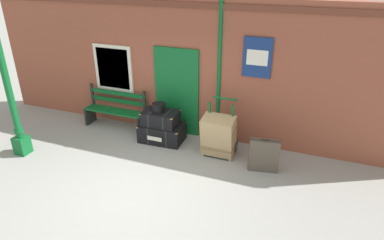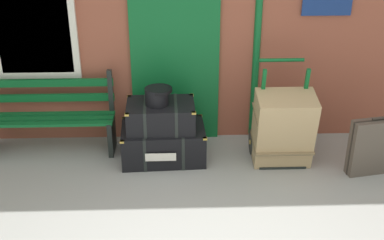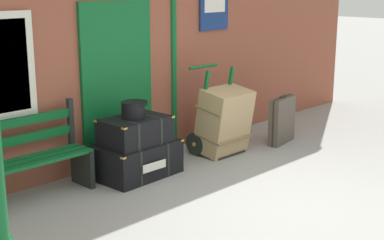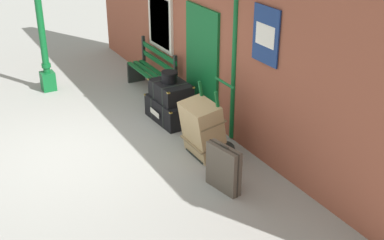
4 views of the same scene
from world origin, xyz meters
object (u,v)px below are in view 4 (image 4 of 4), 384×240
large_brown_trunk (203,129)px  suitcase_charcoal (223,168)px  steamer_trunk_middle (171,91)px  porters_trolley (212,138)px  lamp_post (43,43)px  steamer_trunk_base (172,110)px  platform_bench (153,72)px  round_hatbox (169,76)px

large_brown_trunk → suitcase_charcoal: 1.05m
steamer_trunk_middle → porters_trolley: porters_trolley is taller
lamp_post → steamer_trunk_base: size_ratio=2.67×
platform_bench → suitcase_charcoal: (3.85, -0.69, -0.10)m
lamp_post → large_brown_trunk: (4.04, 1.46, -0.57)m
porters_trolley → round_hatbox: bearing=-179.0°
steamer_trunk_middle → round_hatbox: size_ratio=2.57×
platform_bench → suitcase_charcoal: bearing=-10.1°
steamer_trunk_base → steamer_trunk_middle: (-0.02, -0.01, 0.37)m
platform_bench → steamer_trunk_base: 1.46m
steamer_trunk_base → steamer_trunk_middle: size_ratio=1.26×
steamer_trunk_base → steamer_trunk_middle: bearing=-157.8°
steamer_trunk_middle → platform_bench: bearing=168.7°
steamer_trunk_middle → round_hatbox: (-0.03, -0.01, 0.28)m
steamer_trunk_middle → porters_trolley: bearing=0.4°
steamer_trunk_middle → large_brown_trunk: 1.46m
steamer_trunk_middle → suitcase_charcoal: 2.51m
lamp_post → platform_bench: 2.32m
steamer_trunk_base → suitcase_charcoal: bearing=-9.7°
lamp_post → porters_trolley: bearing=22.0°
porters_trolley → large_brown_trunk: (0.00, -0.17, 0.20)m
platform_bench → large_brown_trunk: 2.87m
platform_bench → steamer_trunk_base: platform_bench is taller
platform_bench → large_brown_trunk: (2.84, -0.44, 0.02)m
lamp_post → steamer_trunk_base: 3.19m
large_brown_trunk → platform_bench: bearing=171.2°
steamer_trunk_base → large_brown_trunk: size_ratio=1.11×
steamer_trunk_base → suitcase_charcoal: size_ratio=1.44×
lamp_post → suitcase_charcoal: bearing=13.5°
round_hatbox → suitcase_charcoal: bearing=-8.9°
suitcase_charcoal → lamp_post: bearing=-166.5°
platform_bench → round_hatbox: 1.45m
lamp_post → large_brown_trunk: 4.33m
suitcase_charcoal → steamer_trunk_base: bearing=170.3°
porters_trolley → large_brown_trunk: size_ratio=1.28×
platform_bench → porters_trolley: (2.84, -0.27, -0.17)m
steamer_trunk_middle → porters_trolley: 1.48m
platform_bench → steamer_trunk_middle: bearing=-11.3°
steamer_trunk_base → large_brown_trunk: large_brown_trunk is taller
lamp_post → platform_bench: bearing=57.7°
lamp_post → large_brown_trunk: lamp_post is taller
platform_bench → porters_trolley: porters_trolley is taller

